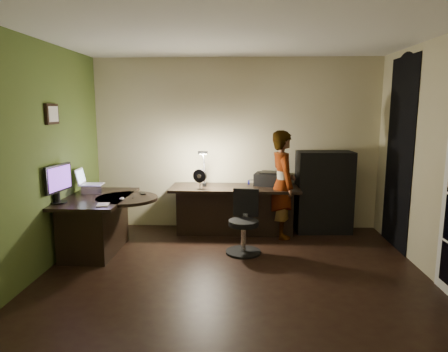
{
  "coord_description": "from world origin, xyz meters",
  "views": [
    {
      "loc": [
        0.08,
        -4.35,
        1.92
      ],
      "look_at": [
        -0.15,
        1.05,
        1.0
      ],
      "focal_mm": 32.0,
      "sensor_mm": 36.0,
      "label": 1
    }
  ],
  "objects_px": {
    "desk_right": "(235,210)",
    "office_chair": "(244,223)",
    "cabinet": "(324,192)",
    "monitor": "(58,189)",
    "desk_left": "(98,224)",
    "person": "(282,184)"
  },
  "relations": [
    {
      "from": "desk_right",
      "to": "office_chair",
      "type": "bearing_deg",
      "value": -80.92
    },
    {
      "from": "cabinet",
      "to": "desk_right",
      "type": "bearing_deg",
      "value": -176.62
    },
    {
      "from": "office_chair",
      "to": "desk_right",
      "type": "bearing_deg",
      "value": 108.05
    },
    {
      "from": "cabinet",
      "to": "monitor",
      "type": "xyz_separation_m",
      "value": [
        -3.55,
        -1.4,
        0.3
      ]
    },
    {
      "from": "monitor",
      "to": "office_chair",
      "type": "xyz_separation_m",
      "value": [
        2.3,
        0.38,
        -0.51
      ]
    },
    {
      "from": "desk_left",
      "to": "cabinet",
      "type": "distance_m",
      "value": 3.38
    },
    {
      "from": "desk_right",
      "to": "cabinet",
      "type": "relative_size",
      "value": 1.54
    },
    {
      "from": "cabinet",
      "to": "monitor",
      "type": "height_order",
      "value": "cabinet"
    },
    {
      "from": "cabinet",
      "to": "monitor",
      "type": "distance_m",
      "value": 3.83
    },
    {
      "from": "desk_right",
      "to": "office_chair",
      "type": "height_order",
      "value": "office_chair"
    },
    {
      "from": "desk_left",
      "to": "office_chair",
      "type": "xyz_separation_m",
      "value": [
        1.95,
        0.02,
        0.04
      ]
    },
    {
      "from": "desk_right",
      "to": "monitor",
      "type": "relative_size",
      "value": 3.71
    },
    {
      "from": "cabinet",
      "to": "person",
      "type": "relative_size",
      "value": 0.79
    },
    {
      "from": "desk_right",
      "to": "person",
      "type": "relative_size",
      "value": 1.22
    },
    {
      "from": "desk_left",
      "to": "monitor",
      "type": "height_order",
      "value": "monitor"
    },
    {
      "from": "monitor",
      "to": "desk_left",
      "type": "bearing_deg",
      "value": 53.48
    },
    {
      "from": "desk_right",
      "to": "person",
      "type": "bearing_deg",
      "value": -9.66
    },
    {
      "from": "desk_left",
      "to": "monitor",
      "type": "xyz_separation_m",
      "value": [
        -0.35,
        -0.36,
        0.56
      ]
    },
    {
      "from": "desk_right",
      "to": "office_chair",
      "type": "relative_size",
      "value": 2.32
    },
    {
      "from": "cabinet",
      "to": "office_chair",
      "type": "relative_size",
      "value": 1.5
    },
    {
      "from": "desk_right",
      "to": "cabinet",
      "type": "xyz_separation_m",
      "value": [
        1.38,
        0.15,
        0.27
      ]
    },
    {
      "from": "monitor",
      "to": "person",
      "type": "relative_size",
      "value": 0.33
    }
  ]
}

